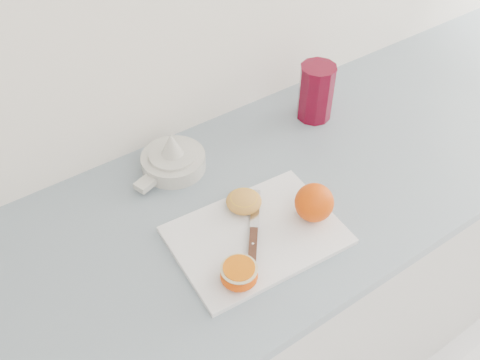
# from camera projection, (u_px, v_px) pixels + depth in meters

# --- Properties ---
(counter) EXTENTS (2.29, 0.64, 0.89)m
(counter) POSITION_uv_depth(u_px,v_px,m) (269.00, 296.00, 1.54)
(counter) COLOR silver
(counter) RESTS_ON ground
(cutting_board) EXTENTS (0.36, 0.27, 0.01)m
(cutting_board) POSITION_uv_depth(u_px,v_px,m) (257.00, 235.00, 1.12)
(cutting_board) COLOR white
(cutting_board) RESTS_ON counter
(whole_orange) EXTENTS (0.08, 0.08, 0.08)m
(whole_orange) POSITION_uv_depth(u_px,v_px,m) (314.00, 203.00, 1.12)
(whole_orange) COLOR orange
(whole_orange) RESTS_ON cutting_board
(half_orange) EXTENTS (0.07, 0.07, 0.05)m
(half_orange) POSITION_uv_depth(u_px,v_px,m) (239.00, 275.00, 1.01)
(half_orange) COLOR orange
(half_orange) RESTS_ON cutting_board
(squeezed_shell) EXTENTS (0.08, 0.08, 0.03)m
(squeezed_shell) POSITION_uv_depth(u_px,v_px,m) (244.00, 201.00, 1.16)
(squeezed_shell) COLOR #C68532
(squeezed_shell) RESTS_ON cutting_board
(paring_knife) EXTENTS (0.14, 0.17, 0.01)m
(paring_knife) POSITION_uv_depth(u_px,v_px,m) (253.00, 239.00, 1.10)
(paring_knife) COLOR #48291D
(paring_knife) RESTS_ON cutting_board
(citrus_juicer) EXTENTS (0.19, 0.15, 0.10)m
(citrus_juicer) POSITION_uv_depth(u_px,v_px,m) (173.00, 159.00, 1.26)
(citrus_juicer) COLOR silver
(citrus_juicer) RESTS_ON counter
(red_tumbler) EXTENTS (0.09, 0.09, 0.15)m
(red_tumbler) POSITION_uv_depth(u_px,v_px,m) (316.00, 94.00, 1.38)
(red_tumbler) COLOR #63051A
(red_tumbler) RESTS_ON counter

